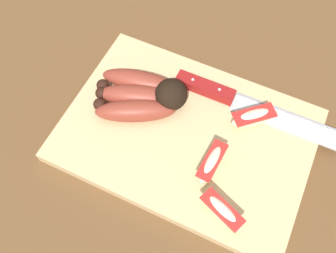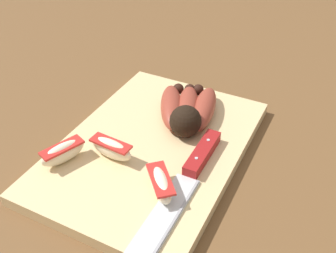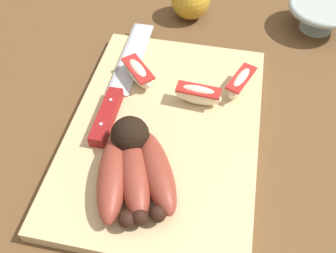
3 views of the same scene
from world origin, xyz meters
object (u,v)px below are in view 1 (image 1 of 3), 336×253
Objects in this scene: banana_bunch at (143,95)px; apple_wedge_middle at (222,211)px; apple_wedge_near at (253,117)px; apple_wedge_far at (212,163)px; chefs_knife at (233,99)px.

banana_bunch is 2.07× the size of apple_wedge_middle.
apple_wedge_far is at bearing 73.25° from apple_wedge_near.
apple_wedge_far is (-0.14, 0.06, -0.00)m from banana_bunch.
banana_bunch is 2.19× the size of apple_wedge_near.
banana_bunch is 2.11× the size of apple_wedge_far.
banana_bunch is at bearing 25.93° from chefs_knife.
chefs_knife is 0.19m from apple_wedge_middle.
banana_bunch is 0.22m from apple_wedge_middle.
banana_bunch reaches higher than apple_wedge_middle.
banana_bunch reaches higher than apple_wedge_far.
chefs_knife is 4.05× the size of apple_wedge_near.
chefs_knife is at bearing -154.07° from banana_bunch.
apple_wedge_middle is (-0.18, 0.12, -0.00)m from banana_bunch.
apple_wedge_middle is at bearing 105.55° from chefs_knife.
banana_bunch is 0.14m from chefs_knife.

